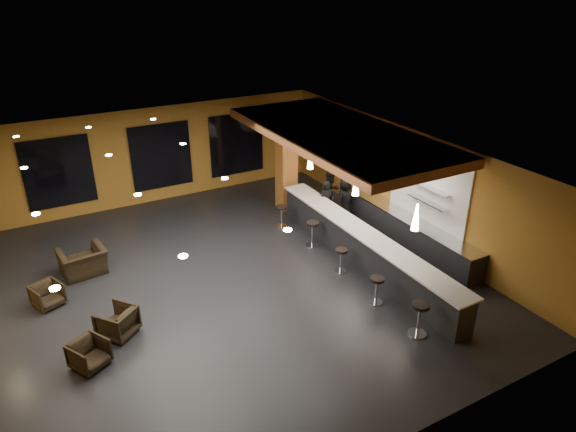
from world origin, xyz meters
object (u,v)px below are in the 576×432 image
bar_stool_3 (313,231)px  bar_stool_4 (282,214)px  staff_b (331,192)px  armchair_c (48,295)px  bar_stool_2 (341,257)px  staff_c (345,199)px  bar_counter (362,248)px  prep_counter (404,229)px  staff_a (327,203)px  armchair_b (117,322)px  pendant_1 (356,184)px  pendant_0 (416,217)px  pendant_2 (310,158)px  armchair_d (83,262)px  column (286,162)px  bar_stool_0 (420,315)px  armchair_a (89,354)px  bar_stool_1 (377,287)px

bar_stool_3 → bar_stool_4: bar_stool_3 is taller
staff_b → armchair_c: bearing=174.2°
bar_stool_3 → bar_stool_2: bearing=-93.0°
staff_c → armchair_c: size_ratio=2.24×
bar_counter → prep_counter: size_ratio=1.33×
staff_c → bar_stool_4: size_ratio=2.07×
staff_a → armchair_b: size_ratio=1.98×
pendant_1 → bar_stool_2: (-0.80, -0.58, -1.89)m
pendant_0 → pendant_2: 5.00m
armchair_d → bar_stool_4: bearing=172.6°
staff_c → armchair_b: size_ratio=1.94×
armchair_c → prep_counter: bearing=-31.4°
column → bar_stool_3: bearing=-103.5°
pendant_2 → armchair_d: pendant_2 is taller
bar_stool_0 → bar_stool_2: bar_stool_0 is taller
pendant_0 → armchair_a: bearing=170.5°
pendant_0 → staff_a: (0.50, 4.70, -1.57)m
armchair_a → bar_stool_3: size_ratio=0.87×
staff_a → armchair_b: 7.94m
prep_counter → staff_b: 3.07m
armchair_a → staff_a: bearing=-7.3°
staff_a → armchair_c: size_ratio=2.28×
column → armchair_c: 8.77m
pendant_1 → armchair_a: 8.11m
bar_stool_4 → bar_stool_3: bearing=-83.1°
armchair_a → bar_stool_3: 7.43m
staff_a → bar_stool_2: (-1.30, -2.77, -0.32)m
staff_b → bar_stool_4: staff_b is taller
pendant_0 → staff_a: bearing=83.9°
armchair_b → bar_stool_1: bearing=124.3°
column → staff_b: bearing=-46.1°
bar_stool_4 → armchair_a: bearing=-149.9°
bar_counter → armchair_a: bar_counter is taller
prep_counter → bar_stool_1: size_ratio=7.93×
staff_b → staff_c: size_ratio=1.03×
column → armchair_b: 8.43m
armchair_d → bar_stool_3: bearing=158.4°
armchair_a → armchair_b: (0.77, 0.81, 0.04)m
armchair_b → bar_stool_3: 6.47m
armchair_b → bar_stool_4: 6.86m
armchair_b → bar_stool_2: bearing=139.9°
pendant_0 → column: bearing=90.0°
prep_counter → bar_stool_3: bearing=157.5°
pendant_0 → pendant_1: same height
pendant_0 → bar_stool_3: size_ratio=0.85×
pendant_0 → bar_stool_1: pendant_0 is taller
staff_c → bar_stool_0: 6.38m
prep_counter → staff_a: bearing=124.3°
pendant_1 → armchair_a: (-7.77, -1.19, -2.03)m
staff_c → bar_stool_0: staff_c is taller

